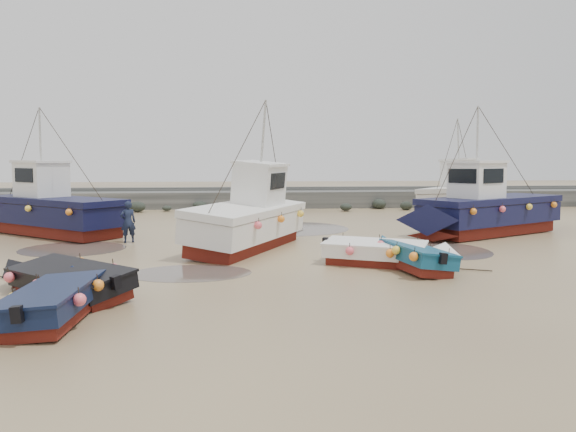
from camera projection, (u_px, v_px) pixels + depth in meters
name	position (u px, v px, depth m)	size (l,w,h in m)	color
ground	(298.00, 268.00, 19.65)	(120.00, 120.00, 0.00)	tan
seawall	(271.00, 199.00, 41.37)	(60.00, 4.92, 1.50)	slate
puddle_a	(190.00, 273.00, 18.84)	(4.15, 4.15, 0.01)	#534A43
puddle_b	(447.00, 250.00, 23.21)	(3.56, 3.56, 0.01)	#534A43
puddle_c	(73.00, 249.00, 23.59)	(4.38, 4.38, 0.01)	#534A43
puddle_d	(294.00, 229.00, 29.92)	(5.87, 5.87, 0.01)	#534A43
dinghy_1	(59.00, 295.00, 13.75)	(2.17, 5.93, 1.43)	#65120A
dinghy_2	(410.00, 253.00, 19.53)	(2.28, 5.32, 1.43)	#65120A
dinghy_4	(65.00, 276.00, 15.93)	(5.33, 4.69, 1.43)	#65120A
dinghy_5	(385.00, 250.00, 20.14)	(5.67, 3.32, 1.43)	#65120A
cabin_boat_0	(47.00, 208.00, 27.74)	(9.50, 7.51, 6.22)	#65120A
cabin_boat_1	(251.00, 216.00, 23.89)	(5.88, 9.59, 6.22)	#65120A
cabin_boat_2	(482.00, 209.00, 27.39)	(10.28, 6.63, 6.22)	#65120A
cabin_boat_3	(460.00, 194.00, 36.70)	(7.26, 7.81, 6.22)	#65120A
person	(129.00, 243.00, 25.28)	(0.69, 0.45, 1.88)	#161E34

